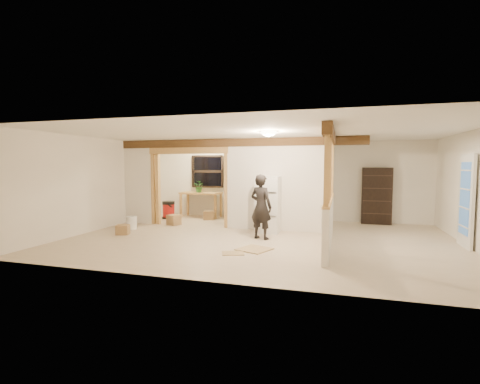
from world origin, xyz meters
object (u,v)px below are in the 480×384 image
(shop_vac, at_px, (169,210))
(bookshelf, at_px, (377,196))
(work_table, at_px, (201,205))
(refrigerator, at_px, (268,204))
(woman, at_px, (261,207))

(shop_vac, xyz_separation_m, bookshelf, (6.51, 0.77, 0.56))
(work_table, distance_m, shop_vac, 1.10)
(refrigerator, relative_size, bookshelf, 0.87)
(shop_vac, distance_m, bookshelf, 6.57)
(woman, distance_m, bookshelf, 4.18)
(woman, height_order, work_table, woman)
(shop_vac, height_order, bookshelf, bookshelf)
(bookshelf, bearing_deg, work_table, -178.19)
(work_table, relative_size, shop_vac, 2.33)
(woman, distance_m, work_table, 3.99)
(refrigerator, height_order, shop_vac, refrigerator)
(work_table, bearing_deg, refrigerator, -32.17)
(refrigerator, bearing_deg, work_table, 143.59)
(refrigerator, distance_m, shop_vac, 3.94)
(shop_vac, bearing_deg, work_table, 32.85)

